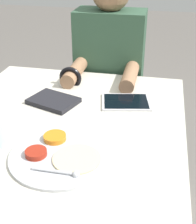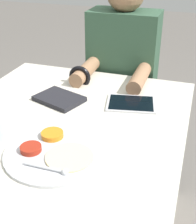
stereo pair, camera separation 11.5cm
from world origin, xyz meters
name	(u,v)px [view 1 (the left image)]	position (x,y,z in m)	size (l,w,h in m)	color
dining_table	(65,193)	(0.00, 0.00, 0.36)	(0.94, 1.07, 0.72)	beige
thali_tray	(60,154)	(0.06, -0.20, 0.73)	(0.34, 0.34, 0.03)	#B7BABF
red_notebook	(53,101)	(-0.08, 0.16, 0.73)	(0.23, 0.20, 0.02)	silver
tablet_device	(126,102)	(0.22, 0.22, 0.72)	(0.23, 0.20, 0.01)	#B7B7BC
person_diner	(109,89)	(0.07, 0.66, 0.57)	(0.38, 0.47, 1.20)	black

